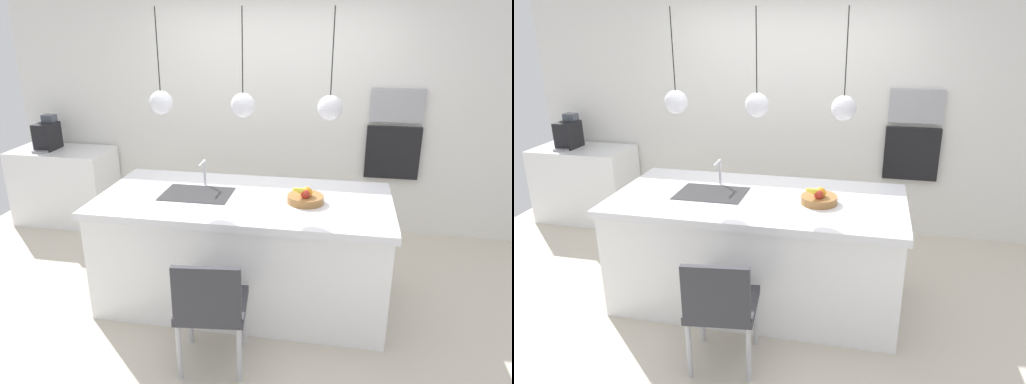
# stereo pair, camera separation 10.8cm
# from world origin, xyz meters

# --- Properties ---
(floor) EXTENTS (6.60, 6.60, 0.00)m
(floor) POSITION_xyz_m (0.00, 0.00, 0.00)
(floor) COLOR beige
(floor) RESTS_ON ground
(back_wall) EXTENTS (6.00, 0.10, 2.60)m
(back_wall) POSITION_xyz_m (0.00, 1.65, 1.30)
(back_wall) COLOR silver
(back_wall) RESTS_ON ground
(kitchen_island) EXTENTS (2.34, 1.12, 0.92)m
(kitchen_island) POSITION_xyz_m (0.00, 0.00, 0.46)
(kitchen_island) COLOR white
(kitchen_island) RESTS_ON ground
(sink_basin) EXTENTS (0.56, 0.40, 0.02)m
(sink_basin) POSITION_xyz_m (-0.39, 0.00, 0.92)
(sink_basin) COLOR #2D2D30
(sink_basin) RESTS_ON kitchen_island
(faucet) EXTENTS (0.02, 0.17, 0.22)m
(faucet) POSITION_xyz_m (-0.39, 0.21, 1.07)
(faucet) COLOR silver
(faucet) RESTS_ON kitchen_island
(fruit_bowl) EXTENTS (0.28, 0.28, 0.15)m
(fruit_bowl) POSITION_xyz_m (0.49, -0.04, 0.97)
(fruit_bowl) COLOR #9E6B38
(fruit_bowl) RESTS_ON kitchen_island
(side_counter) EXTENTS (1.10, 0.60, 0.86)m
(side_counter) POSITION_xyz_m (-2.40, 1.28, 0.43)
(side_counter) COLOR white
(side_counter) RESTS_ON ground
(coffee_machine) EXTENTS (0.20, 0.35, 0.38)m
(coffee_machine) POSITION_xyz_m (-2.54, 1.28, 1.02)
(coffee_machine) COLOR black
(coffee_machine) RESTS_ON side_counter
(microwave) EXTENTS (0.54, 0.08, 0.34)m
(microwave) POSITION_xyz_m (1.28, 1.58, 1.43)
(microwave) COLOR #9E9EA3
(microwave) RESTS_ON back_wall
(oven) EXTENTS (0.56, 0.08, 0.56)m
(oven) POSITION_xyz_m (1.28, 1.58, 0.93)
(oven) COLOR black
(oven) RESTS_ON back_wall
(chair_near) EXTENTS (0.50, 0.49, 0.85)m
(chair_near) POSITION_xyz_m (-0.04, -0.89, 0.49)
(chair_near) COLOR #333338
(chair_near) RESTS_ON ground
(pendant_light_left) EXTENTS (0.18, 0.18, 0.78)m
(pendant_light_left) POSITION_xyz_m (-0.64, 0.00, 1.66)
(pendant_light_left) COLOR silver
(pendant_light_center) EXTENTS (0.18, 0.18, 0.78)m
(pendant_light_center) POSITION_xyz_m (0.00, 0.00, 1.66)
(pendant_light_center) COLOR silver
(pendant_light_right) EXTENTS (0.18, 0.18, 0.78)m
(pendant_light_right) POSITION_xyz_m (0.64, 0.00, 1.66)
(pendant_light_right) COLOR silver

